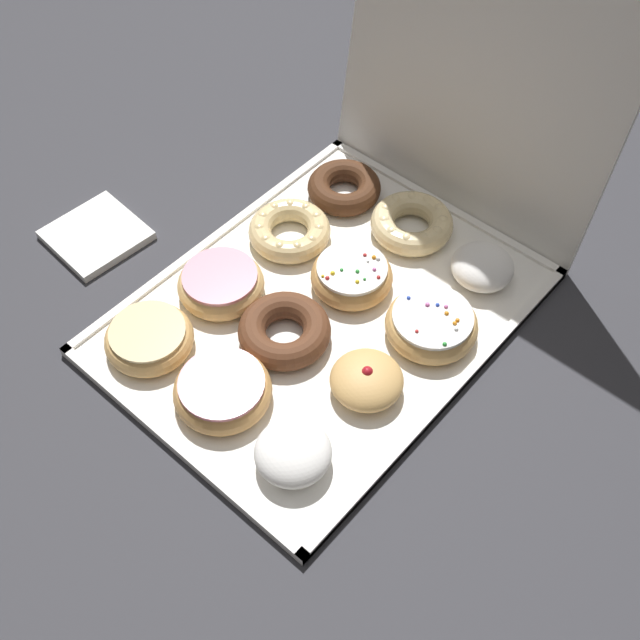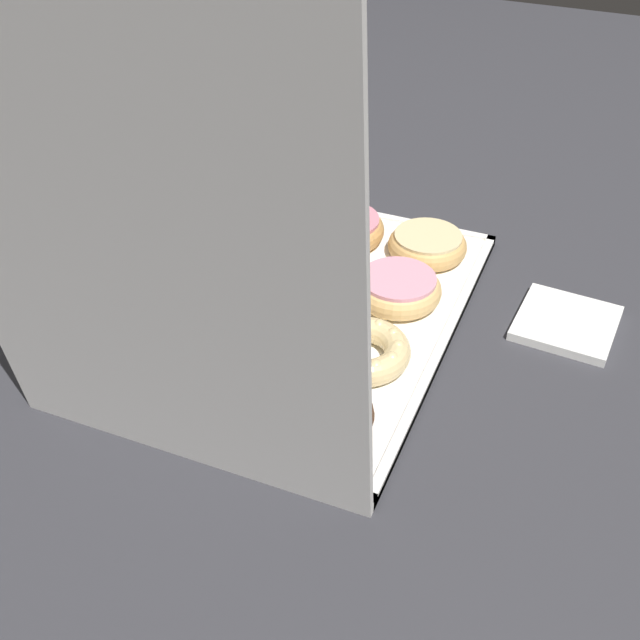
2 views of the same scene
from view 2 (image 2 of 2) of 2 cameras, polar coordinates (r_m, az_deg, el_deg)
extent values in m
plane|color=#333338|center=(1.08, -1.87, 0.43)|extent=(3.00, 3.00, 0.00)
cube|color=white|center=(1.08, -1.87, 0.64)|extent=(0.42, 0.55, 0.01)
cube|color=white|center=(1.29, 2.99, 7.34)|extent=(0.42, 0.01, 0.01)
cube|color=white|center=(0.90, -8.83, -8.66)|extent=(0.42, 0.01, 0.01)
cube|color=white|center=(1.03, 8.53, -1.86)|extent=(0.01, 0.55, 0.01)
cube|color=white|center=(1.16, -11.08, 3.03)|extent=(0.01, 0.55, 0.01)
cube|color=white|center=(0.70, -12.96, 4.41)|extent=(0.42, 0.09, 0.57)
torus|color=tan|center=(1.18, 7.53, 5.19)|extent=(0.11, 0.11, 0.03)
cylinder|color=beige|center=(1.18, 7.59, 5.82)|extent=(0.10, 0.10, 0.01)
torus|color=tan|center=(1.21, 1.62, 6.38)|extent=(0.12, 0.12, 0.04)
cylinder|color=pink|center=(1.20, 1.64, 7.07)|extent=(0.10, 0.10, 0.01)
ellipsoid|color=white|center=(1.25, -3.44, 7.78)|extent=(0.09, 0.09, 0.04)
torus|color=#E5B770|center=(1.08, 5.48, 2.13)|extent=(0.12, 0.12, 0.04)
cylinder|color=pink|center=(1.08, 5.53, 2.88)|extent=(0.10, 0.10, 0.01)
torus|color=#59331E|center=(1.12, -0.19, 3.47)|extent=(0.12, 0.12, 0.04)
ellipsoid|color=tan|center=(1.16, -6.23, 4.63)|extent=(0.09, 0.09, 0.04)
sphere|color=#B21923|center=(1.15, -6.29, 5.38)|extent=(0.01, 0.01, 0.01)
torus|color=#EACC8C|center=(0.98, 3.01, -2.15)|extent=(0.12, 0.12, 0.03)
sphere|color=#EACC8C|center=(0.99, 0.74, -1.16)|extent=(0.02, 0.02, 0.02)
sphere|color=#EACC8C|center=(0.97, 0.61, -2.03)|extent=(0.02, 0.02, 0.02)
sphere|color=#EACC8C|center=(0.95, 1.26, -2.84)|extent=(0.02, 0.02, 0.02)
sphere|color=#EACC8C|center=(0.95, 2.51, -3.31)|extent=(0.02, 0.02, 0.02)
sphere|color=#EACC8C|center=(0.95, 3.93, -3.27)|extent=(0.02, 0.02, 0.02)
sphere|color=#EACC8C|center=(0.96, 5.05, -2.74)|extent=(0.02, 0.02, 0.02)
sphere|color=#EACC8C|center=(0.98, 5.49, -1.90)|extent=(0.02, 0.02, 0.02)
sphere|color=#EACC8C|center=(1.00, 5.15, -1.05)|extent=(0.02, 0.02, 0.02)
sphere|color=#EACC8C|center=(1.01, 4.16, -0.44)|extent=(0.02, 0.02, 0.02)
sphere|color=#EACC8C|center=(1.01, 2.85, -0.23)|extent=(0.02, 0.02, 0.02)
sphere|color=#EACC8C|center=(1.00, 1.58, -0.50)|extent=(0.02, 0.02, 0.02)
torus|color=tan|center=(1.02, -3.04, -0.18)|extent=(0.11, 0.11, 0.04)
cylinder|color=white|center=(1.01, -3.07, 0.58)|extent=(0.10, 0.10, 0.01)
sphere|color=green|center=(1.02, -2.61, 1.18)|extent=(0.00, 0.00, 0.00)
sphere|color=yellow|center=(1.03, -1.46, 1.78)|extent=(0.00, 0.00, 0.00)
sphere|color=pink|center=(1.01, -4.94, 0.68)|extent=(0.01, 0.01, 0.01)
sphere|color=green|center=(1.02, -3.77, 1.04)|extent=(0.01, 0.01, 0.01)
sphere|color=red|center=(1.02, -5.40, 1.06)|extent=(0.01, 0.01, 0.01)
sphere|color=yellow|center=(1.03, -2.06, 1.48)|extent=(0.01, 0.01, 0.01)
sphere|color=orange|center=(0.99, -4.64, -0.02)|extent=(0.01, 0.01, 0.01)
sphere|color=yellow|center=(1.03, -4.00, 1.60)|extent=(0.01, 0.01, 0.01)
sphere|color=white|center=(1.00, -4.99, 0.00)|extent=(0.01, 0.01, 0.01)
sphere|color=red|center=(1.04, -1.83, 1.82)|extent=(0.01, 0.01, 0.01)
sphere|color=white|center=(1.00, -4.29, 0.30)|extent=(0.00, 0.00, 0.00)
sphere|color=green|center=(1.03, -4.46, 1.36)|extent=(0.00, 0.00, 0.00)
sphere|color=red|center=(0.99, -3.69, -0.10)|extent=(0.01, 0.01, 0.01)
torus|color=tan|center=(1.08, -9.59, 1.36)|extent=(0.12, 0.12, 0.04)
cylinder|color=white|center=(1.07, -9.69, 2.11)|extent=(0.10, 0.10, 0.01)
sphere|color=orange|center=(1.07, -11.19, 2.41)|extent=(0.01, 0.01, 0.01)
sphere|color=white|center=(1.08, -11.33, 2.66)|extent=(0.01, 0.01, 0.01)
sphere|color=green|center=(1.10, -10.68, 3.48)|extent=(0.01, 0.01, 0.01)
sphere|color=red|center=(1.09, -8.80, 3.26)|extent=(0.00, 0.00, 0.00)
sphere|color=pink|center=(1.05, -10.50, 1.71)|extent=(0.01, 0.01, 0.01)
sphere|color=orange|center=(1.06, -10.59, 2.04)|extent=(0.01, 0.01, 0.01)
sphere|color=orange|center=(1.07, -11.35, 2.23)|extent=(0.01, 0.01, 0.01)
sphere|color=pink|center=(1.05, -9.22, 1.86)|extent=(0.01, 0.01, 0.01)
sphere|color=blue|center=(1.05, -9.91, 1.73)|extent=(0.01, 0.01, 0.01)
sphere|color=blue|center=(1.04, -7.85, 1.77)|extent=(0.01, 0.01, 0.01)
torus|color=#472816|center=(0.90, 0.35, -6.59)|extent=(0.11, 0.11, 0.03)
torus|color=beige|center=(0.94, -6.73, -4.79)|extent=(0.12, 0.12, 0.03)
sphere|color=beige|center=(0.95, -9.00, -3.68)|extent=(0.02, 0.02, 0.02)
sphere|color=beige|center=(0.93, -9.33, -4.63)|extent=(0.02, 0.02, 0.02)
sphere|color=beige|center=(0.91, -8.84, -5.52)|extent=(0.02, 0.02, 0.02)
sphere|color=beige|center=(0.90, -7.66, -6.06)|extent=(0.02, 0.02, 0.02)
sphere|color=beige|center=(0.90, -6.17, -6.04)|extent=(0.02, 0.02, 0.02)
sphere|color=beige|center=(0.91, -4.88, -5.47)|extent=(0.02, 0.02, 0.02)
sphere|color=beige|center=(0.92, -4.23, -4.56)|extent=(0.02, 0.02, 0.02)
sphere|color=beige|center=(0.94, -4.40, -3.61)|extent=(0.02, 0.02, 0.02)
sphere|color=beige|center=(0.95, -5.30, -2.93)|extent=(0.02, 0.02, 0.02)
sphere|color=beige|center=(0.96, -6.62, -2.69)|extent=(0.02, 0.02, 0.02)
sphere|color=beige|center=(0.96, -7.99, -2.97)|extent=(0.02, 0.02, 0.02)
ellipsoid|color=white|center=(0.99, -12.89, -2.41)|extent=(0.09, 0.09, 0.05)
cube|color=white|center=(1.11, 16.87, -0.21)|extent=(0.13, 0.13, 0.01)
camera|label=1|loc=(1.50, -12.70, 43.55)|focal=43.92mm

